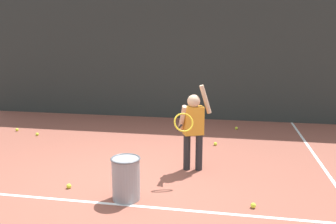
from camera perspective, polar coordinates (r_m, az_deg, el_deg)
The scene contains 14 objects.
ground_plane at distance 5.24m, azimuth -6.73°, elevation -10.99°, with size 20.00×20.00×0.00m, color brown.
court_line_baseline at distance 4.58m, azimuth -9.60°, elevation -14.66°, with size 9.00×0.05×0.00m, color white.
court_line_sideline at distance 6.16m, azimuth 24.25°, elevation -8.38°, with size 0.05×9.00×0.00m, color white.
back_fence_windscreen at distance 8.80m, azimuth 0.76°, elevation 11.14°, with size 10.08×0.08×3.77m, color #282D2B.
fence_post_1 at distance 9.26m, azimuth -9.37°, elevation 11.51°, with size 0.09×0.09×3.92m, color slate.
fence_post_2 at distance 8.75m, azimuth 11.64°, elevation 11.38°, with size 0.09×0.09×3.92m, color slate.
tennis_player at distance 5.34m, azimuth 4.14°, elevation -2.24°, with size 0.53×0.77×1.35m.
ball_hopper at distance 4.56m, azimuth -6.93°, elevation -10.73°, with size 0.38×0.38×0.56m.
tennis_ball_1 at distance 8.43m, azimuth -23.62°, elevation -2.69°, with size 0.07×0.07×0.07m, color #CCE033.
tennis_ball_2 at distance 7.89m, azimuth -20.75°, elevation -3.44°, with size 0.07×0.07×0.07m, color #CCE033.
tennis_ball_3 at distance 4.53m, azimuth 13.86°, elevation -14.72°, with size 0.07×0.07×0.07m, color #CCE033.
tennis_ball_4 at distance 5.11m, azimuth -16.02°, elevation -11.65°, with size 0.07×0.07×0.07m, color #CCE033.
tennis_ball_6 at distance 6.79m, azimuth 7.81°, elevation -5.22°, with size 0.07×0.07×0.07m, color #CCE033.
tennis_ball_8 at distance 8.01m, azimuth 11.20°, elevation -2.63°, with size 0.07×0.07×0.07m, color #CCE033.
Camera 1 is at (1.43, -4.60, 2.06)m, focal length 37.00 mm.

